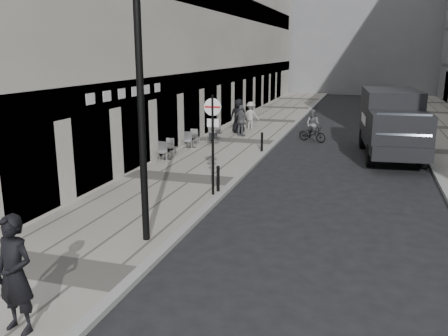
# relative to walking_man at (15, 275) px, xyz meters

# --- Properties ---
(sidewalk) EXTENTS (4.00, 60.00, 0.12)m
(sidewalk) POSITION_rel_walking_man_xyz_m (-1.13, 17.41, -1.05)
(sidewalk) COLOR gray
(sidewalk) RESTS_ON ground
(walking_man) EXTENTS (0.78, 0.57, 1.97)m
(walking_man) POSITION_rel_walking_man_xyz_m (0.00, 0.00, 0.00)
(walking_man) COLOR black
(walking_man) RESTS_ON sidewalk
(sign_post) EXTENTS (0.54, 0.10, 3.14)m
(sign_post) POSITION_rel_walking_man_xyz_m (0.67, 8.09, 1.03)
(sign_post) COLOR black
(sign_post) RESTS_ON sidewalk
(lamppost) EXTENTS (0.29, 0.29, 6.54)m
(lamppost) POSITION_rel_walking_man_xyz_m (0.27, 4.10, 2.65)
(lamppost) COLOR black
(lamppost) RESTS_ON sidewalk
(bollard_near) EXTENTS (0.11, 0.11, 0.80)m
(bollard_near) POSITION_rel_walking_man_xyz_m (0.72, 8.47, -0.59)
(bollard_near) COLOR black
(bollard_near) RESTS_ON sidewalk
(bollard_far) EXTENTS (0.11, 0.11, 0.82)m
(bollard_far) POSITION_rel_walking_man_xyz_m (0.72, 15.10, -0.58)
(bollard_far) COLOR black
(bollard_far) RESTS_ON sidewalk
(panel_van) EXTENTS (2.81, 6.32, 2.89)m
(panel_van) POSITION_rel_walking_man_xyz_m (6.26, 16.19, 0.52)
(panel_van) COLOR black
(panel_van) RESTS_ON ground
(cyclist) EXTENTS (1.63, 1.13, 1.67)m
(cyclist) POSITION_rel_walking_man_xyz_m (2.57, 18.79, -0.45)
(cyclist) COLOR black
(cyclist) RESTS_ON ground
(pedestrian_a) EXTENTS (1.06, 0.77, 1.67)m
(pedestrian_a) POSITION_rel_walking_man_xyz_m (-1.18, 18.62, -0.15)
(pedestrian_a) COLOR #55555A
(pedestrian_a) RESTS_ON sidewalk
(pedestrian_b) EXTENTS (1.04, 0.60, 1.60)m
(pedestrian_b) POSITION_rel_walking_man_xyz_m (-1.25, 21.05, -0.18)
(pedestrian_b) COLOR #A19A94
(pedestrian_b) RESTS_ON sidewalk
(pedestrian_c) EXTENTS (1.03, 0.78, 1.89)m
(pedestrian_c) POSITION_rel_walking_man_xyz_m (-1.61, 19.68, -0.04)
(pedestrian_c) COLOR black
(pedestrian_c) RESTS_ON sidewalk
(cafe_table_near) EXTENTS (0.66, 1.49, 0.85)m
(cafe_table_near) POSITION_rel_walking_man_xyz_m (-2.73, 12.25, -0.56)
(cafe_table_near) COLOR silver
(cafe_table_near) RESTS_ON sidewalk
(cafe_table_mid) EXTENTS (0.65, 1.48, 0.84)m
(cafe_table_mid) POSITION_rel_walking_man_xyz_m (-2.62, 14.89, -0.56)
(cafe_table_mid) COLOR silver
(cafe_table_mid) RESTS_ON sidewalk
(cafe_table_far) EXTENTS (0.67, 1.52, 0.87)m
(cafe_table_far) POSITION_rel_walking_man_xyz_m (-1.93, 16.31, -0.55)
(cafe_table_far) COLOR #A5A5A7
(cafe_table_far) RESTS_ON sidewalk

